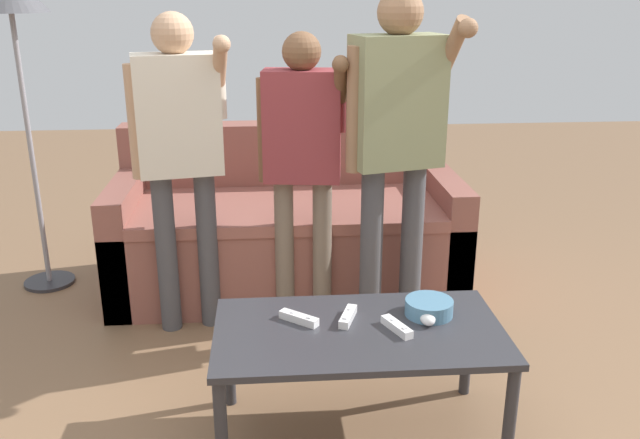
# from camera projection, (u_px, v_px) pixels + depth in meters

# --- Properties ---
(ground_plane) EXTENTS (12.00, 12.00, 0.00)m
(ground_plane) POSITION_uv_depth(u_px,v_px,m) (335.00, 433.00, 2.60)
(ground_plane) COLOR brown
(couch) EXTENTS (1.90, 0.88, 0.87)m
(couch) POSITION_uv_depth(u_px,v_px,m) (287.00, 231.00, 3.83)
(couch) COLOR brown
(couch) RESTS_ON ground
(coffee_table) EXTENTS (1.05, 0.58, 0.46)m
(coffee_table) POSITION_uv_depth(u_px,v_px,m) (359.00, 342.00, 2.45)
(coffee_table) COLOR #2D2D33
(coffee_table) RESTS_ON ground
(snack_bowl) EXTENTS (0.18, 0.18, 0.06)m
(snack_bowl) POSITION_uv_depth(u_px,v_px,m) (429.00, 307.00, 2.53)
(snack_bowl) COLOR teal
(snack_bowl) RESTS_ON coffee_table
(game_remote_nunchuk) EXTENTS (0.06, 0.09, 0.05)m
(game_remote_nunchuk) POSITION_uv_depth(u_px,v_px,m) (427.00, 318.00, 2.46)
(game_remote_nunchuk) COLOR white
(game_remote_nunchuk) RESTS_ON coffee_table
(floor_lamp) EXTENTS (0.39, 0.39, 1.72)m
(floor_lamp) POSITION_uv_depth(u_px,v_px,m) (11.00, 10.00, 3.41)
(floor_lamp) COLOR #2D2D33
(floor_lamp) RESTS_ON ground
(player_left) EXTENTS (0.48, 0.33, 1.53)m
(player_left) POSITION_uv_depth(u_px,v_px,m) (180.00, 139.00, 3.11)
(player_left) COLOR #47474C
(player_left) RESTS_ON ground
(player_center) EXTENTS (0.42, 0.36, 1.44)m
(player_center) POSITION_uv_depth(u_px,v_px,m) (303.00, 148.00, 3.18)
(player_center) COLOR #756656
(player_center) RESTS_ON ground
(player_right) EXTENTS (0.52, 0.36, 1.62)m
(player_right) POSITION_uv_depth(u_px,v_px,m) (396.00, 129.00, 3.04)
(player_right) COLOR #47474C
(player_right) RESTS_ON ground
(game_remote_wand_near) EXTENTS (0.09, 0.16, 0.03)m
(game_remote_wand_near) POSITION_uv_depth(u_px,v_px,m) (348.00, 317.00, 2.49)
(game_remote_wand_near) COLOR white
(game_remote_wand_near) RESTS_ON coffee_table
(game_remote_wand_far) EXTENTS (0.15, 0.13, 0.03)m
(game_remote_wand_far) POSITION_uv_depth(u_px,v_px,m) (299.00, 318.00, 2.48)
(game_remote_wand_far) COLOR white
(game_remote_wand_far) RESTS_ON coffee_table
(game_remote_wand_spare) EXTENTS (0.10, 0.16, 0.03)m
(game_remote_wand_spare) POSITION_uv_depth(u_px,v_px,m) (397.00, 327.00, 2.42)
(game_remote_wand_spare) COLOR white
(game_remote_wand_spare) RESTS_ON coffee_table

